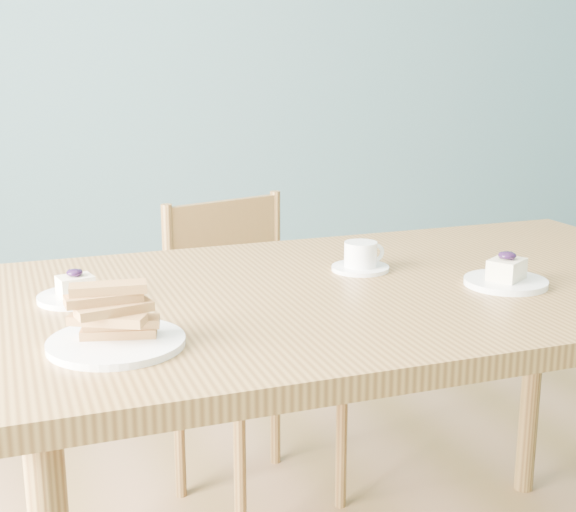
{
  "coord_description": "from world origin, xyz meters",
  "views": [
    {
      "loc": [
        -1.13,
        -1.22,
        1.24
      ],
      "look_at": [
        -0.57,
        0.22,
        0.86
      ],
      "focal_mm": 50.0,
      "sensor_mm": 36.0,
      "label": 1
    }
  ],
  "objects_px": {
    "coffee_cup": "(361,258)",
    "cheesecake_plate_far": "(76,292)",
    "dining_table": "(377,320)",
    "cheesecake_plate_near": "(506,277)",
    "dining_chair": "(251,353)",
    "biscotti_plate": "(115,327)"
  },
  "relations": [
    {
      "from": "dining_chair",
      "to": "cheesecake_plate_far",
      "type": "height_order",
      "value": "dining_chair"
    },
    {
      "from": "dining_chair",
      "to": "coffee_cup",
      "type": "relative_size",
      "value": 6.97
    },
    {
      "from": "biscotti_plate",
      "to": "dining_chair",
      "type": "bearing_deg",
      "value": 58.16
    },
    {
      "from": "coffee_cup",
      "to": "cheesecake_plate_far",
      "type": "bearing_deg",
      "value": -178.71
    },
    {
      "from": "dining_chair",
      "to": "dining_table",
      "type": "bearing_deg",
      "value": -98.29
    },
    {
      "from": "cheesecake_plate_near",
      "to": "biscotti_plate",
      "type": "relative_size",
      "value": 0.76
    },
    {
      "from": "dining_table",
      "to": "cheesecake_plate_near",
      "type": "bearing_deg",
      "value": -23.85
    },
    {
      "from": "cheesecake_plate_near",
      "to": "biscotti_plate",
      "type": "bearing_deg",
      "value": -175.21
    },
    {
      "from": "dining_table",
      "to": "biscotti_plate",
      "type": "distance_m",
      "value": 0.59
    },
    {
      "from": "dining_table",
      "to": "cheesecake_plate_far",
      "type": "bearing_deg",
      "value": 171.31
    },
    {
      "from": "dining_chair",
      "to": "cheesecake_plate_near",
      "type": "xyz_separation_m",
      "value": [
        0.3,
        -0.71,
        0.37
      ]
    },
    {
      "from": "cheesecake_plate_far",
      "to": "coffee_cup",
      "type": "bearing_deg",
      "value": 0.07
    },
    {
      "from": "dining_chair",
      "to": "cheesecake_plate_far",
      "type": "relative_size",
      "value": 5.98
    },
    {
      "from": "dining_table",
      "to": "cheesecake_plate_near",
      "type": "height_order",
      "value": "cheesecake_plate_near"
    },
    {
      "from": "dining_table",
      "to": "coffee_cup",
      "type": "relative_size",
      "value": 12.2
    },
    {
      "from": "cheesecake_plate_near",
      "to": "cheesecake_plate_far",
      "type": "height_order",
      "value": "cheesecake_plate_near"
    },
    {
      "from": "dining_table",
      "to": "dining_chair",
      "type": "xyz_separation_m",
      "value": [
        -0.07,
        0.61,
        -0.28
      ]
    },
    {
      "from": "cheesecake_plate_near",
      "to": "coffee_cup",
      "type": "distance_m",
      "value": 0.3
    },
    {
      "from": "cheesecake_plate_far",
      "to": "dining_table",
      "type": "bearing_deg",
      "value": -9.89
    },
    {
      "from": "dining_chair",
      "to": "cheesecake_plate_far",
      "type": "bearing_deg",
      "value": -150.6
    },
    {
      "from": "coffee_cup",
      "to": "cheesecake_plate_near",
      "type": "bearing_deg",
      "value": -42.68
    },
    {
      "from": "coffee_cup",
      "to": "biscotti_plate",
      "type": "distance_m",
      "value": 0.63
    }
  ]
}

